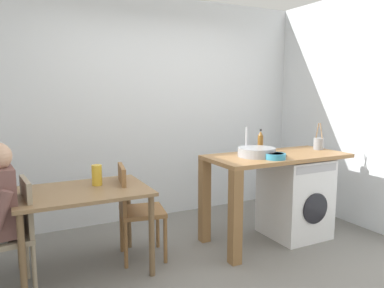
# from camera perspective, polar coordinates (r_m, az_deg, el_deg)

# --- Properties ---
(ground_plane) EXTENTS (5.46, 5.46, 0.00)m
(ground_plane) POSITION_cam_1_polar(r_m,az_deg,el_deg) (3.38, 3.88, -19.60)
(ground_plane) COLOR slate
(wall_back) EXTENTS (4.60, 0.10, 2.70)m
(wall_back) POSITION_cam_1_polar(r_m,az_deg,el_deg) (4.59, -7.20, 5.30)
(wall_back) COLOR silver
(wall_back) RESTS_ON ground_plane
(dining_table) EXTENTS (1.10, 0.76, 0.74)m
(dining_table) POSITION_cam_1_polar(r_m,az_deg,el_deg) (3.34, -16.50, -8.39)
(dining_table) COLOR olive
(dining_table) RESTS_ON ground_plane
(chair_person_seat) EXTENTS (0.44, 0.44, 0.90)m
(chair_person_seat) POSITION_cam_1_polar(r_m,az_deg,el_deg) (3.24, -25.82, -11.87)
(chair_person_seat) COLOR gray
(chair_person_seat) RESTS_ON ground_plane
(chair_opposite) EXTENTS (0.46, 0.46, 0.90)m
(chair_opposite) POSITION_cam_1_polar(r_m,az_deg,el_deg) (3.54, -8.90, -9.46)
(chair_opposite) COLOR olive
(chair_opposite) RESTS_ON ground_plane
(kitchen_counter) EXTENTS (1.50, 0.68, 0.92)m
(kitchen_counter) POSITION_cam_1_polar(r_m,az_deg,el_deg) (3.85, 10.48, -4.17)
(kitchen_counter) COLOR #9E7042
(kitchen_counter) RESTS_ON ground_plane
(washing_machine) EXTENTS (0.60, 0.61, 0.86)m
(washing_machine) POSITION_cam_1_polar(r_m,az_deg,el_deg) (4.22, 15.55, -7.86)
(washing_machine) COLOR white
(washing_machine) RESTS_ON ground_plane
(sink_basin) EXTENTS (0.38, 0.38, 0.09)m
(sink_basin) POSITION_cam_1_polar(r_m,az_deg,el_deg) (3.78, 9.93, -1.23)
(sink_basin) COLOR #9EA0A5
(sink_basin) RESTS_ON kitchen_counter
(tap) EXTENTS (0.02, 0.02, 0.28)m
(tap) POSITION_cam_1_polar(r_m,az_deg,el_deg) (3.91, 8.40, 0.52)
(tap) COLOR #B2B2B7
(tap) RESTS_ON kitchen_counter
(bottle_tall_green) EXTENTS (0.06, 0.06, 0.25)m
(bottle_tall_green) POSITION_cam_1_polar(r_m,az_deg,el_deg) (4.06, 10.50, 0.36)
(bottle_tall_green) COLOR brown
(bottle_tall_green) RESTS_ON kitchen_counter
(mixing_bowl) EXTENTS (0.21, 0.21, 0.06)m
(mixing_bowl) POSITION_cam_1_polar(r_m,az_deg,el_deg) (3.67, 12.67, -1.80)
(mixing_bowl) COLOR teal
(mixing_bowl) RESTS_ON kitchen_counter
(utensil_crock) EXTENTS (0.11, 0.11, 0.30)m
(utensil_crock) POSITION_cam_1_polar(r_m,az_deg,el_deg) (4.40, 18.92, 0.08)
(utensil_crock) COLOR gray
(utensil_crock) RESTS_ON kitchen_counter
(vase) EXTENTS (0.09, 0.09, 0.18)m
(vase) POSITION_cam_1_polar(r_m,az_deg,el_deg) (3.41, -14.45, -4.66)
(vase) COLOR gold
(vase) RESTS_ON dining_table
(scissors) EXTENTS (0.15, 0.06, 0.01)m
(scissors) POSITION_cam_1_polar(r_m,az_deg,el_deg) (3.84, 13.36, -1.81)
(scissors) COLOR #B2B2B7
(scissors) RESTS_ON kitchen_counter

